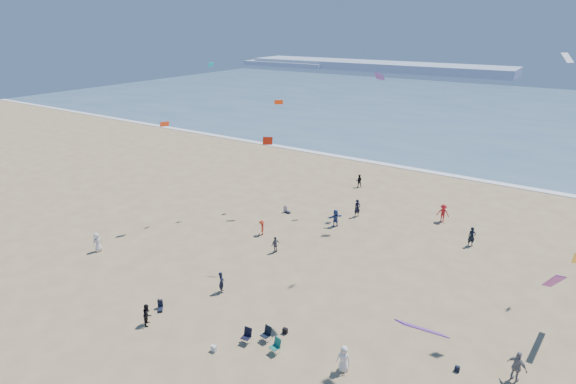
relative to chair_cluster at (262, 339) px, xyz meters
The scene contains 11 objects.
ocean 89.82m from the chair_cluster, 91.22° to the left, with size 220.00×100.00×0.06m, color #476B84.
surf_line 39.85m from the chair_cluster, 92.76° to the left, with size 220.00×1.20×0.08m, color white.
headland_far 176.05m from the chair_cluster, 110.59° to the left, with size 110.00×20.00×3.20m, color #7A8EA8.
headland_near 189.53m from the chair_cluster, 122.53° to the left, with size 40.00×14.00×2.00m, color #7A8EA8.
standing_flyers 9.67m from the chair_cluster, 77.66° to the left, with size 37.45×36.99×1.90m.
seated_group 1.05m from the chair_cluster, 152.58° to the left, with size 17.83×30.59×0.84m.
chair_cluster is the anchor object (origin of this frame).
white_tote 2.93m from the chair_cluster, 137.65° to the right, with size 0.35×0.20×0.40m, color silver.
black_backpack 1.87m from the chair_cluster, 73.10° to the left, with size 0.30×0.22×0.38m, color black.
navy_bag 11.41m from the chair_cluster, 22.14° to the left, with size 0.28×0.18×0.34m, color black.
kites_aloft 16.89m from the chair_cluster, 47.62° to the left, with size 37.22×39.42×30.85m.
Camera 1 is at (15.43, -12.73, 18.58)m, focal length 28.00 mm.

